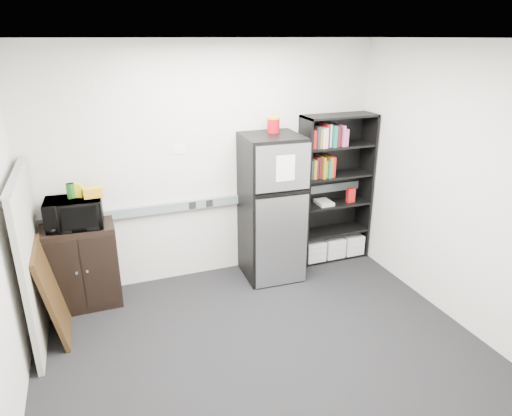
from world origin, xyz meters
The scene contains 17 objects.
floor centered at (0.00, 0.00, 0.00)m, with size 4.00×4.00×0.00m, color black.
wall_back centered at (0.00, 1.75, 1.35)m, with size 4.00×0.02×2.70m, color silver.
wall_right centered at (2.00, 0.00, 1.35)m, with size 0.02×3.50×2.70m, color silver.
ceiling centered at (0.00, 0.00, 2.70)m, with size 4.00×3.50×0.02m, color white.
electrical_raceway centered at (0.00, 1.72, 0.90)m, with size 3.92×0.05×0.10m, color slate.
wall_note centered at (-0.35, 1.74, 1.55)m, with size 0.14×0.00×0.10m, color white.
bookshelf centered at (1.53, 1.57, 0.91)m, with size 0.90×0.34×1.85m.
cubicle_partition centered at (-1.90, 1.08, 0.81)m, with size 0.06×1.30×1.62m.
cabinet centered at (-1.50, 1.50, 0.45)m, with size 0.72×0.48×0.91m.
microwave centered at (-1.50, 1.48, 1.06)m, with size 0.54×0.37×0.30m, color black.
snack_box_a centered at (-1.50, 1.52, 1.28)m, with size 0.07×0.05×0.15m, color #22611B.
snack_box_b centered at (-1.50, 1.52, 1.28)m, with size 0.07×0.05×0.15m, color #0B330D.
snack_box_c centered at (-1.43, 1.52, 1.27)m, with size 0.07×0.05×0.14m, color gold.
snack_bag centered at (-1.30, 1.47, 1.25)m, with size 0.18×0.10×0.10m, color orange.
refrigerator centered at (0.61, 1.42, 0.85)m, with size 0.66×0.69×1.70m.
coffee_can centered at (0.68, 1.55, 1.80)m, with size 0.14×0.14×0.19m.
framed_poster centered at (-1.77, 1.04, 0.47)m, with size 0.21×0.73×0.93m.
Camera 1 is at (-1.29, -3.14, 2.71)m, focal length 32.00 mm.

